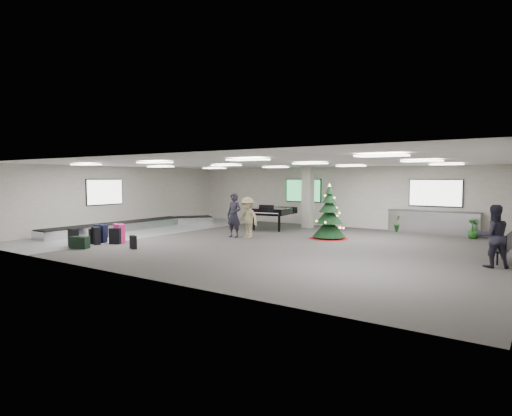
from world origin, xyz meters
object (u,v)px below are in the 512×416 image
Objects in this scene: baggage_carousel at (135,225)px; potted_plant_right at (473,229)px; bench at (504,246)px; traveler_bench at (493,236)px; christmas_tree at (329,220)px; potted_plant_left at (398,223)px; pink_suitcase at (119,233)px; traveler_a at (234,215)px; service_counter at (433,222)px; traveler_b at (248,218)px; grand_piano at (272,211)px.

potted_plant_right is (14.62, 6.01, 0.20)m from baggage_carousel.
bench is 0.79× the size of traveler_bench.
christmas_tree is at bearing -145.75° from potted_plant_right.
traveler_bench reaches higher than potted_plant_left.
christmas_tree reaches higher than potted_plant_left.
potted_plant_left is at bearing 61.15° from pink_suitcase.
pink_suitcase is at bearing -126.23° from traveler_a.
traveler_a is 1.05× the size of traveler_bench.
traveler_a is (5.91, 0.54, 0.75)m from baggage_carousel.
traveler_b is (-6.32, -6.03, 0.34)m from service_counter.
bench is (3.33, -5.97, -0.04)m from service_counter.
potted_plant_left reaches higher than pink_suitcase.
traveler_a is (-3.60, -2.00, 0.15)m from christmas_tree.
traveler_bench reaches higher than service_counter.
traveler_bench is (15.96, -0.24, 0.70)m from baggage_carousel.
traveler_bench is (10.21, -4.19, -0.00)m from grand_piano.
traveler_a is 2.35× the size of potted_plant_left.
pink_suitcase is at bearing -141.01° from potted_plant_right.
traveler_bench is at bearing -29.89° from grand_piano.
baggage_carousel is at bearing -153.12° from grand_piano.
bench reaches higher than potted_plant_right.
grand_piano is 3.42m from traveler_a.
bench is 1.76× the size of potted_plant_right.
pink_suitcase is at bearing -160.23° from bench.
potted_plant_left is (-1.55, -0.18, -0.14)m from service_counter.
christmas_tree is at bearing -128.40° from service_counter.
baggage_carousel is 13.06m from potted_plant_left.
potted_plant_left is (1.78, 4.02, -0.41)m from christmas_tree.
traveler_b is at bearing -129.22° from potted_plant_left.
potted_plant_left is at bearing 61.16° from traveler_b.
traveler_b is at bearing -177.27° from bench.
bench is (10.42, -3.18, -0.41)m from grand_piano.
christmas_tree is (6.44, 5.87, 0.44)m from pink_suitcase.
pink_suitcase is 7.78m from grand_piano.
traveler_bench reaches higher than potted_plant_right.
service_counter is at bearing 54.04° from traveler_b.
christmas_tree is 4.12m from traveler_a.
potted_plant_left is at bearing 170.80° from potted_plant_right.
bench is at bearing 28.29° from pink_suitcase.
potted_plant_left is 3.37m from potted_plant_right.
traveler_a is at bearing -176.35° from bench.
grand_piano is at bearing 159.35° from christmas_tree.
bench is (6.66, -1.77, -0.31)m from christmas_tree.
traveler_a is 1.09× the size of traveler_b.
traveler_a is 2.35× the size of potted_plant_right.
grand_piano is (5.75, 3.95, 0.70)m from baggage_carousel.
traveler_bench is 2.23× the size of potted_plant_left.
christmas_tree reaches higher than grand_piano.
traveler_a reaches higher than grand_piano.
traveler_a is at bearing -147.85° from potted_plant_right.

